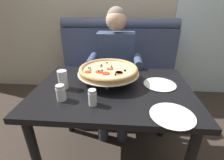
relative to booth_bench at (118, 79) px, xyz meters
The scene contains 11 objects.
ground_plane 0.96m from the booth_bench, 90.00° to the right, with size 16.00×16.00×0.00m, color #382D26.
booth_bench is the anchor object (origin of this frame).
dining_table 0.90m from the booth_bench, 90.00° to the right, with size 1.13×0.80×0.74m.
diner_main 0.41m from the booth_bench, 93.94° to the right, with size 0.54×0.64×1.27m.
pizza 0.90m from the booth_bench, 93.12° to the right, with size 0.47×0.47×0.13m.
shaker_oregano 1.17m from the booth_bench, 95.54° to the right, with size 0.05×0.05×0.10m.
shaker_pepper_flakes 1.17m from the booth_bench, 106.51° to the right, with size 0.06×0.06×0.10m.
plate_near_left 1.28m from the booth_bench, 73.56° to the right, with size 0.25×0.25×0.02m.
plate_near_right 0.94m from the booth_bench, 66.44° to the right, with size 0.24×0.24×0.02m.
drinking_glass 1.06m from the booth_bench, 111.31° to the right, with size 0.07×0.07×0.14m.
patio_chair 1.92m from the booth_bench, 37.46° to the left, with size 0.40×0.40×0.86m.
Camera 1 is at (0.07, -1.05, 1.31)m, focal length 26.07 mm.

